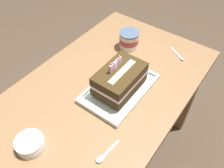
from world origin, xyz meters
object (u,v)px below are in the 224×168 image
foil_tray (119,89)px  bowl_stack (30,144)px  birthday_cake (120,79)px  serving_spoon_near_tray (180,57)px  ice_cream_tub (129,40)px  serving_spoon_by_bowls (102,157)px

foil_tray → bowl_stack: bearing=166.5°
birthday_cake → serving_spoon_near_tray: bearing=-18.2°
bowl_stack → serving_spoon_near_tray: size_ratio=0.97×
serving_spoon_near_tray → ice_cream_tub: bearing=108.7°
foil_tray → birthday_cake: 0.07m
birthday_cake → serving_spoon_near_tray: birthday_cake is taller
ice_cream_tub → serving_spoon_by_bowls: ice_cream_tub is taller
serving_spoon_near_tray → bowl_stack: bearing=164.3°
foil_tray → bowl_stack: 0.46m
foil_tray → birthday_cake: (0.00, 0.00, 0.07)m
serving_spoon_near_tray → serving_spoon_by_bowls: bearing=-178.8°
ice_cream_tub → serving_spoon_near_tray: ice_cream_tub is taller
birthday_cake → serving_spoon_by_bowls: bearing=-155.7°
ice_cream_tub → serving_spoon_by_bowls: size_ratio=0.86×
serving_spoon_near_tray → serving_spoon_by_bowls: serving_spoon_by_bowls is taller
bowl_stack → serving_spoon_by_bowls: size_ratio=0.88×
bowl_stack → serving_spoon_near_tray: bowl_stack is taller
foil_tray → ice_cream_tub: ice_cream_tub is taller
foil_tray → ice_cream_tub: (0.30, 0.15, 0.04)m
birthday_cake → foil_tray: bearing=-90.0°
bowl_stack → birthday_cake: bearing=-13.5°
serving_spoon_near_tray → birthday_cake: bearing=161.8°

